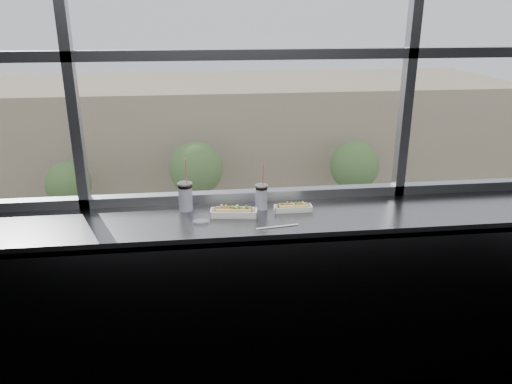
{
  "coord_description": "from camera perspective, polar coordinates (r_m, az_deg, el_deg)",
  "views": [
    {
      "loc": [
        -0.31,
        -1.47,
        2.23
      ],
      "look_at": [
        0.02,
        1.23,
        1.25
      ],
      "focal_mm": 35.0,
      "sensor_mm": 36.0,
      "label": 1
    }
  ],
  "objects": [
    {
      "name": "pedestrian_c",
      "position": [
        33.68,
        0.02,
        -1.22
      ],
      "size": [
        0.94,
        0.71,
        2.12
      ],
      "primitive_type": "imported",
      "rotation": [
        0.0,
        0.0,
        3.14
      ],
      "color": "#66605B",
      "rests_on": "far_sidewalk"
    },
    {
      "name": "street_asphalt",
      "position": [
        26.49,
        -5.49,
        -10.1
      ],
      "size": [
        80.0,
        10.0,
        0.06
      ],
      "primitive_type": "cube",
      "color": "black",
      "rests_on": "plaza_ground"
    },
    {
      "name": "plaza_ground",
      "position": [
        48.32,
        -6.39,
        3.87
      ],
      "size": [
        120.0,
        120.0,
        0.0
      ],
      "primitive_type": "plane",
      "color": "gray",
      "rests_on": "ground"
    },
    {
      "name": "car_near_c",
      "position": [
        22.54,
        -5.69,
        -12.92
      ],
      "size": [
        3.18,
        6.22,
        1.99
      ],
      "primitive_type": "imported",
      "rotation": [
        0.0,
        0.0,
        1.69
      ],
      "color": "#B3592C",
      "rests_on": "street_asphalt"
    },
    {
      "name": "pedestrian_b",
      "position": [
        33.79,
        -7.92,
        -1.17
      ],
      "size": [
        1.03,
        0.77,
        2.31
      ],
      "primitive_type": "imported",
      "rotation": [
        0.0,
        0.0,
        3.14
      ],
      "color": "#66605B",
      "rests_on": "far_sidewalk"
    },
    {
      "name": "car_near_b",
      "position": [
        23.13,
        -19.28,
        -13.16
      ],
      "size": [
        3.15,
        6.17,
        1.97
      ],
      "primitive_type": "imported",
      "rotation": [
        0.0,
        0.0,
        1.69
      ],
      "color": "#343434",
      "rests_on": "street_asphalt"
    },
    {
      "name": "car_far_b",
      "position": [
        29.83,
        1.18,
        -4.11
      ],
      "size": [
        2.67,
        6.27,
        2.08
      ],
      "primitive_type": "imported",
      "rotation": [
        0.0,
        0.0,
        1.56
      ],
      "color": "#9C3322",
      "rests_on": "street_asphalt"
    },
    {
      "name": "car_near_d",
      "position": [
        24.1,
        15.23,
        -11.11
      ],
      "size": [
        3.06,
        6.42,
        2.08
      ],
      "primitive_type": "imported",
      "rotation": [
        0.0,
        0.0,
        1.5
      ],
      "color": "silver",
      "rests_on": "street_asphalt"
    },
    {
      "name": "soda_cup_right",
      "position": [
        3.02,
        0.62,
        -0.42
      ],
      "size": [
        0.08,
        0.08,
        0.29
      ],
      "color": "white",
      "rests_on": "counter"
    },
    {
      "name": "tree_left",
      "position": [
        33.6,
        -20.64,
        0.92
      ],
      "size": [
        2.87,
        2.87,
        4.48
      ],
      "color": "#47382B",
      "rests_on": "far_sidewalk"
    },
    {
      "name": "hotdog_tray_right",
      "position": [
        3.01,
        4.26,
        -1.76
      ],
      "size": [
        0.23,
        0.08,
        0.06
      ],
      "rotation": [
        0.0,
        0.0,
        -0.01
      ],
      "color": "white",
      "rests_on": "counter"
    },
    {
      "name": "car_far_c",
      "position": [
        32.27,
        17.18,
        -3.14
      ],
      "size": [
        3.42,
        6.51,
        2.07
      ],
      "primitive_type": "imported",
      "rotation": [
        0.0,
        0.0,
        1.71
      ],
      "color": "white",
      "rests_on": "street_asphalt"
    },
    {
      "name": "pedestrian_a",
      "position": [
        34.88,
        -19.22,
        -1.55
      ],
      "size": [
        0.98,
        0.73,
        2.2
      ],
      "primitive_type": "imported",
      "color": "#66605B",
      "rests_on": "far_sidewalk"
    },
    {
      "name": "hotdog_tray_left",
      "position": [
        2.93,
        -2.57,
        -2.27
      ],
      "size": [
        0.28,
        0.12,
        0.07
      ],
      "rotation": [
        0.0,
        0.0,
        -0.13
      ],
      "color": "white",
      "rests_on": "counter"
    },
    {
      "name": "soda_cup_left",
      "position": [
        3.02,
        -8.08,
        -0.35
      ],
      "size": [
        0.09,
        0.09,
        0.33
      ],
      "color": "white",
      "rests_on": "counter"
    },
    {
      "name": "counter_fascia",
      "position": [
        2.98,
        0.13,
        -14.5
      ],
      "size": [
        6.0,
        0.04,
        1.04
      ],
      "primitive_type": "cube",
      "color": "gray",
      "rests_on": "ground"
    },
    {
      "name": "counter",
      "position": [
        2.95,
        -0.47,
        -3.31
      ],
      "size": [
        6.0,
        0.55,
        0.06
      ],
      "primitive_type": "cube",
      "color": "gray",
      "rests_on": "ground"
    },
    {
      "name": "loose_straw",
      "position": [
        2.79,
        2.46,
        -3.98
      ],
      "size": [
        0.24,
        0.04,
        0.01
      ],
      "primitive_type": "cylinder",
      "rotation": [
        0.0,
        1.57,
        0.14
      ],
      "color": "white",
      "rests_on": "counter"
    },
    {
      "name": "wrapper",
      "position": [
        2.86,
        -6.34,
        -3.31
      ],
      "size": [
        0.1,
        0.07,
        0.02
      ],
      "primitive_type": "ellipsoid",
      "color": "silver",
      "rests_on": "counter"
    },
    {
      "name": "tree_center",
      "position": [
        32.4,
        -6.87,
        2.67
      ],
      "size": [
        3.51,
        3.51,
        5.48
      ],
      "color": "#47382B",
      "rests_on": "far_sidewalk"
    },
    {
      "name": "tree_right",
      "position": [
        34.1,
        11.18,
        2.95
      ],
      "size": [
        3.32,
        3.32,
        5.19
      ],
      "color": "#47382B",
      "rests_on": "far_sidewalk"
    },
    {
      "name": "far_building",
      "position": [
        42.0,
        -6.46,
        7.07
      ],
      "size": [
        50.0,
        14.0,
        8.0
      ],
      "primitive_type": "cube",
      "color": "tan",
      "rests_on": "plaza_ground"
    },
    {
      "name": "far_sidewalk",
      "position": [
        33.67,
        -5.93,
        -3.32
      ],
      "size": [
        80.0,
        6.0,
        0.04
      ],
      "primitive_type": "cube",
      "color": "gray",
      "rests_on": "plaza_ground"
    },
    {
      "name": "wall_back_lower",
      "position": [
        3.43,
        -0.98,
        -9.52
      ],
      "size": [
        6.0,
        0.0,
        6.0
      ],
      "primitive_type": "plane",
      "rotation": [
        1.57,
        0.0,
        0.0
      ],
      "color": "black",
      "rests_on": "ground"
    }
  ]
}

